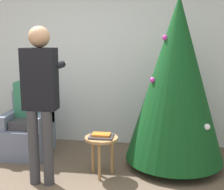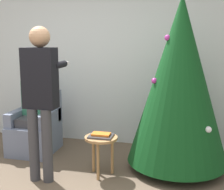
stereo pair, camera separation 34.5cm
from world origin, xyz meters
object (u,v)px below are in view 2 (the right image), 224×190
object	(u,v)px
side_stool	(101,143)
christmas_tree	(179,81)
person_seated	(34,106)
armchair	(36,130)
person_standing	(40,90)

from	to	relation	value
side_stool	christmas_tree	bearing A→B (deg)	26.06
christmas_tree	person_seated	xyz separation A→B (m)	(-2.04, 0.11, -0.46)
person_seated	armchair	bearing A→B (deg)	90.00
person_seated	person_standing	bearing A→B (deg)	-56.88
christmas_tree	armchair	xyz separation A→B (m)	(-2.04, 0.13, -0.82)
person_standing	side_stool	distance (m)	0.96
person_seated	side_stool	bearing A→B (deg)	-24.90
armchair	person_standing	xyz separation A→B (m)	(0.52, -0.82, 0.75)
person_seated	christmas_tree	bearing A→B (deg)	-3.00
christmas_tree	armchair	bearing A→B (deg)	176.41
person_seated	side_stool	world-z (taller)	person_seated
armchair	christmas_tree	bearing A→B (deg)	-3.59
person_seated	side_stool	distance (m)	1.31
armchair	person_standing	world-z (taller)	person_standing
person_standing	person_seated	bearing A→B (deg)	123.12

